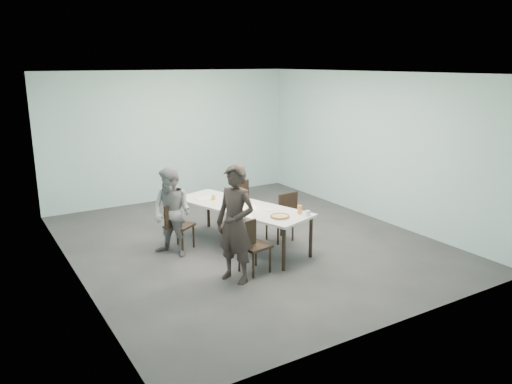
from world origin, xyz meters
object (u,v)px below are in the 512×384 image
chair_far_right (236,200)px  diner_far (172,212)px  chair_far_left (177,223)px  diner_near (235,224)px  table (241,209)px  pizza (280,216)px  water_tumbler (308,213)px  tealight (249,207)px  chair_near_right (283,213)px  beer_glass (300,210)px  side_plate (268,210)px  chair_near_left (251,243)px  amber_tumbler (214,197)px

chair_far_right → diner_far: 1.99m
chair_far_left → diner_near: diner_near is taller
table → pizza: (0.19, -0.92, 0.08)m
water_tumbler → tealight: bearing=123.0°
chair_near_right → water_tumbler: 1.06m
tealight → water_tumbler: bearing=-57.0°
chair_far_right → table: bearing=55.4°
chair_far_right → tealight: 1.48m
table → beer_glass: beer_glass is taller
beer_glass → water_tumbler: bearing=-73.2°
chair_far_left → pizza: size_ratio=2.56×
chair_near_right → pizza: (-0.64, -0.83, 0.27)m
chair_far_right → pizza: chair_far_right is taller
pizza → side_plate: pizza is taller
chair_far_right → chair_near_left: bearing=56.3°
chair_near_left → chair_far_right: bearing=56.8°
diner_near → amber_tumbler: bearing=138.7°
table → pizza: bearing=-78.3°
chair_far_right → tealight: size_ratio=15.54×
pizza → tealight: tealight is taller
pizza → beer_glass: size_ratio=2.27×
table → diner_near: (-0.78, -1.19, 0.19)m
chair_far_right → diner_near: diner_near is taller
table → pizza: size_ratio=8.09×
beer_glass → diner_far: bearing=146.6°
chair_far_right → pizza: (-0.35, -2.10, 0.27)m
table → beer_glass: 1.10m
diner_far → pizza: diner_far is taller
chair_far_left → tealight: size_ratio=15.54×
chair_far_left → chair_near_right: same height
table → chair_far_right: size_ratio=3.16×
diner_near → tealight: 1.30m
chair_near_right → beer_glass: beer_glass is taller
chair_near_right → water_tumbler: chair_near_right is taller
chair_far_right → side_plate: chair_far_right is taller
chair_near_right → chair_far_right: size_ratio=1.00×
table → water_tumbler: 1.26m
side_plate → water_tumbler: water_tumbler is taller
pizza → water_tumbler: (0.43, -0.16, 0.03)m
table → chair_far_left: (-1.06, 0.40, -0.19)m
chair_far_left → diner_far: 0.32m
chair_near_left → water_tumbler: (1.09, 0.01, 0.29)m
pizza → beer_glass: (0.39, -0.01, 0.06)m
table → chair_near_left: chair_near_left is taller
diner_near → amber_tumbler: 1.88m
chair_near_right → pizza: chair_near_right is taller
beer_glass → water_tumbler: beer_glass is taller
chair_near_left → side_plate: bearing=31.9°
side_plate → beer_glass: size_ratio=1.20×
chair_far_left → side_plate: bearing=-65.8°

